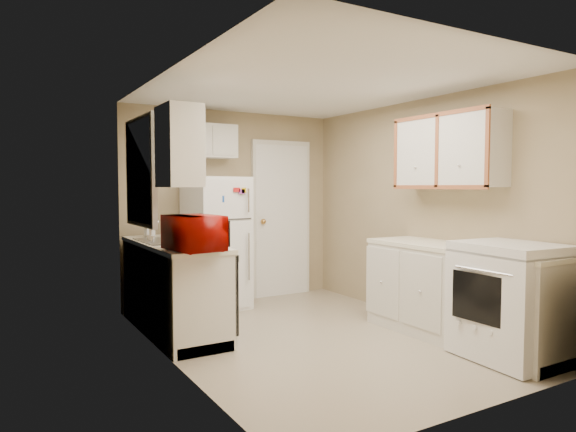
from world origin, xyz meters
TOP-DOWN VIEW (x-y plane):
  - floor at (0.00, 0.00)m, footprint 3.80×3.80m
  - ceiling at (0.00, 0.00)m, footprint 3.80×3.80m
  - wall_left at (-1.40, 0.00)m, footprint 3.80×3.80m
  - wall_right at (1.40, 0.00)m, footprint 3.80×3.80m
  - wall_back at (0.00, 1.90)m, footprint 2.80×2.80m
  - wall_front at (0.00, -1.90)m, footprint 2.80×2.80m
  - left_counter at (-1.10, 0.90)m, footprint 0.60×1.80m
  - dishwasher at (-0.81, 0.30)m, footprint 0.03×0.58m
  - sink at (-1.10, 1.05)m, footprint 0.54×0.74m
  - microwave at (-1.15, 0.14)m, footprint 0.59×0.38m
  - soap_bottle at (-1.15, 1.55)m, footprint 0.10×0.10m
  - window_blinds at (-1.36, 1.05)m, footprint 0.10×0.98m
  - upper_cabinet_left at (-1.25, 0.22)m, footprint 0.30×0.45m
  - refrigerator at (-0.34, 1.60)m, footprint 0.72×0.70m
  - cabinet_over_fridge at (-0.40, 1.75)m, footprint 0.70×0.30m
  - interior_door at (0.70, 1.86)m, footprint 0.86×0.06m
  - right_counter at (1.10, -0.80)m, footprint 0.60×2.00m
  - stove at (1.06, -1.36)m, footprint 0.72×0.86m
  - upper_cabinet_right at (1.25, -0.50)m, footprint 0.30×1.20m

SIDE VIEW (x-z plane):
  - floor at x=0.00m, z-range 0.00..0.00m
  - left_counter at x=-1.10m, z-range 0.00..0.90m
  - right_counter at x=1.10m, z-range 0.00..0.90m
  - dishwasher at x=-0.81m, z-range 0.13..0.85m
  - stove at x=1.06m, z-range 0.00..0.99m
  - refrigerator at x=-0.34m, z-range 0.00..1.57m
  - sink at x=-1.10m, z-range 0.78..0.94m
  - soap_bottle at x=-1.15m, z-range 0.90..1.10m
  - interior_door at x=0.70m, z-range -0.02..2.06m
  - microwave at x=-1.15m, z-range 0.87..1.23m
  - wall_left at x=-1.40m, z-range 1.20..1.20m
  - wall_right at x=1.40m, z-range 1.20..1.20m
  - wall_back at x=0.00m, z-range 1.20..1.20m
  - wall_front at x=0.00m, z-range 1.20..1.20m
  - window_blinds at x=-1.36m, z-range 1.06..2.14m
  - upper_cabinet_left at x=-1.25m, z-range 1.45..2.15m
  - upper_cabinet_right at x=1.25m, z-range 1.45..2.15m
  - cabinet_over_fridge at x=-0.40m, z-range 1.80..2.20m
  - ceiling at x=0.00m, z-range 2.40..2.40m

